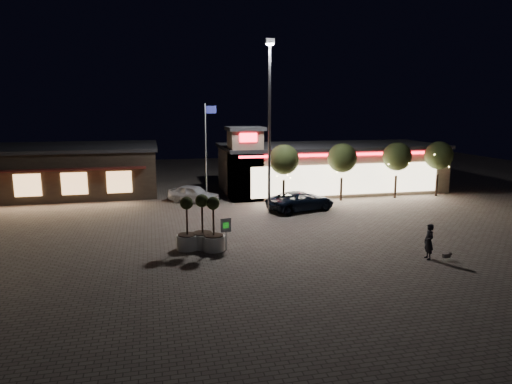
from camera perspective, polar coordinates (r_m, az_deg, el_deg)
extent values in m
plane|color=#6A6056|center=(25.86, 1.82, -6.79)|extent=(90.00, 90.00, 0.00)
cube|color=tan|center=(43.45, 9.22, 2.90)|extent=(20.00, 8.00, 4.00)
cube|color=#262628|center=(43.22, 9.31, 5.72)|extent=(20.40, 8.40, 0.30)
cube|color=beige|center=(39.83, 11.40, 1.55)|extent=(17.00, 0.12, 2.60)
cube|color=red|center=(39.53, 11.53, 4.62)|extent=(19.00, 0.10, 0.18)
cube|color=tan|center=(38.23, -1.37, 3.35)|extent=(2.60, 2.60, 5.80)
cube|color=#262628|center=(37.97, -1.39, 7.92)|extent=(3.00, 3.00, 0.30)
cube|color=red|center=(36.68, -0.96, 6.81)|extent=(1.40, 0.10, 0.70)
cube|color=#382D23|center=(44.87, -22.74, 2.45)|extent=(16.00, 10.00, 4.00)
cube|color=#262628|center=(44.65, -22.94, 5.18)|extent=(16.40, 10.40, 0.30)
cube|color=#591E19|center=(39.51, -24.09, 2.52)|extent=(14.40, 0.80, 0.15)
cube|color=#FEBB72|center=(40.44, -26.65, 0.76)|extent=(2.00, 0.12, 1.80)
cube|color=#FEBB72|center=(39.76, -21.75, 0.98)|extent=(2.00, 0.12, 1.80)
cube|color=#FEBB72|center=(39.37, -16.71, 1.20)|extent=(2.00, 0.12, 1.80)
cylinder|color=gray|center=(32.97, 1.69, 7.60)|extent=(0.20, 0.20, 12.00)
cube|color=gray|center=(33.22, 1.75, 18.34)|extent=(0.60, 0.40, 0.35)
cube|color=white|center=(33.20, 1.75, 18.00)|extent=(0.45, 0.30, 0.08)
cylinder|color=white|center=(37.29, -6.27, 4.81)|extent=(0.10, 0.10, 8.00)
cube|color=#292E96|center=(37.16, -5.68, 10.21)|extent=(0.90, 0.04, 0.60)
cylinder|color=#332319|center=(36.98, 3.47, 0.05)|extent=(0.20, 0.20, 1.92)
sphere|color=#2D3819|center=(36.59, 3.51, 4.07)|extent=(2.42, 2.42, 2.42)
cylinder|color=#332319|center=(38.68, 10.59, 0.35)|extent=(0.20, 0.20, 1.92)
sphere|color=#2D3819|center=(38.30, 10.72, 4.20)|extent=(2.42, 2.42, 2.42)
cylinder|color=#332319|center=(40.92, 17.02, 0.62)|extent=(0.20, 0.20, 1.92)
sphere|color=#2D3819|center=(40.57, 17.22, 4.26)|extent=(2.42, 2.42, 2.42)
cylinder|color=#332319|center=(43.05, 21.64, 0.82)|extent=(0.20, 0.20, 1.92)
sphere|color=#2D3819|center=(42.72, 21.88, 4.27)|extent=(2.42, 2.42, 2.42)
imported|color=black|center=(34.62, 5.67, -1.10)|extent=(5.75, 3.81, 1.47)
imported|color=silver|center=(37.53, -7.79, -0.24)|extent=(4.45, 3.95, 1.46)
imported|color=black|center=(25.11, 20.79, -5.82)|extent=(0.52, 0.72, 1.86)
cube|color=#59514C|center=(25.42, 22.70, -7.35)|extent=(0.41, 0.20, 0.21)
sphere|color=#59514C|center=(25.54, 23.11, -7.10)|extent=(0.19, 0.19, 0.19)
cylinder|color=white|center=(25.51, -8.55, -6.21)|extent=(1.20, 1.20, 0.80)
cylinder|color=black|center=(25.39, -8.57, -5.31)|extent=(1.04, 1.04, 0.06)
cylinder|color=#332319|center=(25.16, -8.63, -3.27)|extent=(0.10, 0.10, 1.80)
sphere|color=#2D3819|center=(24.97, -8.69, -1.38)|extent=(0.70, 0.70, 0.70)
cylinder|color=white|center=(25.15, -5.29, -6.37)|extent=(1.21, 1.21, 0.81)
cylinder|color=black|center=(25.03, -5.31, -5.44)|extent=(1.05, 1.05, 0.06)
cylinder|color=#332319|center=(24.79, -5.34, -3.35)|extent=(0.10, 0.10, 1.82)
sphere|color=#2D3819|center=(24.59, -5.38, -1.41)|extent=(0.71, 0.71, 0.71)
cylinder|color=white|center=(25.66, -6.67, -6.04)|extent=(1.23, 1.23, 0.82)
cylinder|color=black|center=(25.54, -6.69, -5.11)|extent=(1.07, 1.07, 0.06)
cylinder|color=#332319|center=(25.30, -6.74, -3.03)|extent=(0.10, 0.10, 1.85)
sphere|color=#2D3819|center=(25.11, -6.78, -1.09)|extent=(0.72, 0.72, 0.72)
cylinder|color=gray|center=(25.07, -3.77, -6.07)|extent=(0.07, 0.07, 1.09)
cube|color=white|center=(24.83, -3.79, -4.17)|extent=(0.59, 0.16, 0.77)
cube|color=#1AA01C|center=(24.80, -3.78, -4.19)|extent=(0.32, 0.08, 0.32)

